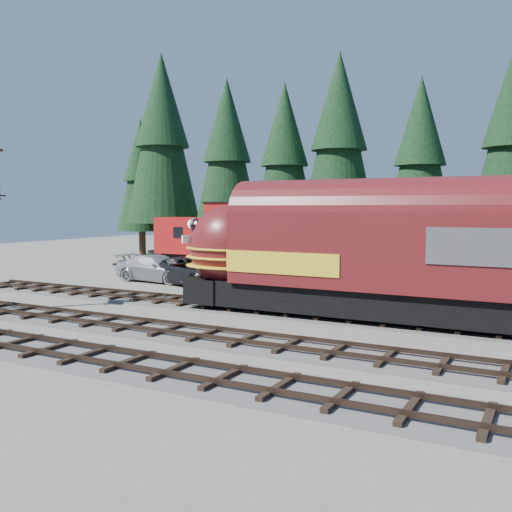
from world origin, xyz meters
The scene contains 8 objects.
ground centered at (0.00, 0.00, 0.00)m, with size 120.00×120.00×0.00m, color #6B665B.
track_spur centered at (-10.00, 18.00, 0.06)m, with size 32.00×3.20×0.33m.
depot centered at (0.00, 10.50, 2.96)m, with size 12.80×7.00×5.30m.
conifer_backdrop centered at (4.37, 24.18, 10.14)m, with size 79.72×21.92×17.41m.
locomotive centered at (-0.45, 4.00, 2.79)m, with size 17.78×3.53×4.83m.
caboose centered at (-16.48, 18.00, 2.52)m, with size 9.73×2.82×5.06m.
pickup_truck_a centered at (-13.17, 10.23, 0.92)m, with size 3.07×6.65×1.85m, color black.
pickup_truck_b centered at (-16.24, 10.42, 0.91)m, with size 2.54×6.26×1.82m, color #A4A7AC.
Camera 1 is at (7.92, -20.44, 5.14)m, focal length 40.00 mm.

